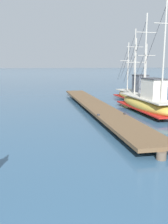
% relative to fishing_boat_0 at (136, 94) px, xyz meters
% --- Properties ---
extents(floating_dock, '(2.30, 19.83, 0.53)m').
position_rel_fishing_boat_0_xyz_m(floating_dock, '(-4.92, -3.96, -0.29)').
color(floating_dock, brown).
rests_on(floating_dock, ground).
extents(fishing_boat_0, '(2.23, 7.00, 6.46)m').
position_rel_fishing_boat_0_xyz_m(fishing_boat_0, '(0.00, 0.00, 0.00)').
color(fishing_boat_0, gold).
rests_on(fishing_boat_0, ground).
extents(fishing_boat_2, '(1.73, 7.54, 7.15)m').
position_rel_fishing_boat_0_xyz_m(fishing_boat_2, '(-1.69, -5.54, 0.11)').
color(fishing_boat_2, gold).
rests_on(fishing_boat_2, ground).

